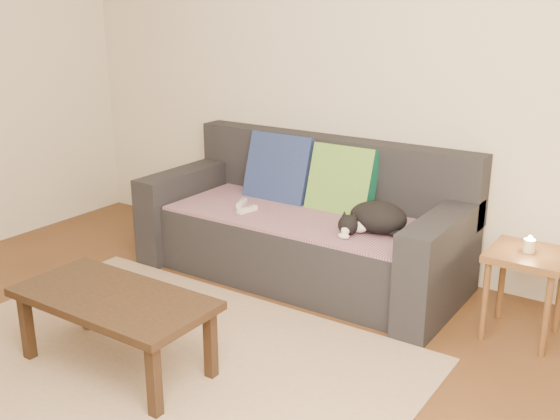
% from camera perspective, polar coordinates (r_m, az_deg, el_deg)
% --- Properties ---
extents(ground, '(4.50, 4.50, 0.00)m').
position_cam_1_polar(ground, '(3.33, -12.74, -14.25)').
color(ground, brown).
rests_on(ground, ground).
extents(back_wall, '(4.50, 0.04, 2.60)m').
position_cam_1_polar(back_wall, '(4.45, 5.34, 12.01)').
color(back_wall, beige).
rests_on(back_wall, ground).
extents(sofa, '(2.10, 0.94, 0.87)m').
position_cam_1_polar(sofa, '(4.30, 2.22, -1.69)').
color(sofa, '#232328').
rests_on(sofa, ground).
extents(throw_blanket, '(1.66, 0.74, 0.02)m').
position_cam_1_polar(throw_blanket, '(4.19, 1.57, -0.48)').
color(throw_blanket, '#412A4F').
rests_on(throw_blanket, sofa).
extents(cushion_navy, '(0.48, 0.26, 0.50)m').
position_cam_1_polar(cushion_navy, '(4.50, 0.01, 3.49)').
color(cushion_navy, '#0F2243').
rests_on(cushion_navy, throw_blanket).
extents(cushion_green, '(0.44, 0.23, 0.46)m').
position_cam_1_polar(cushion_green, '(4.26, 5.44, 2.58)').
color(cushion_green, '#0C523F').
rests_on(cushion_green, throw_blanket).
extents(cat, '(0.43, 0.40, 0.18)m').
position_cam_1_polar(cat, '(3.86, 8.32, -0.72)').
color(cat, black).
rests_on(cat, throw_blanket).
extents(wii_remote_a, '(0.09, 0.15, 0.03)m').
position_cam_1_polar(wii_remote_a, '(4.36, -3.35, 0.58)').
color(wii_remote_a, white).
rests_on(wii_remote_a, throw_blanket).
extents(wii_remote_b, '(0.06, 0.15, 0.03)m').
position_cam_1_polar(wii_remote_b, '(4.22, -2.86, 0.03)').
color(wii_remote_b, white).
rests_on(wii_remote_b, throw_blanket).
extents(side_table, '(0.39, 0.39, 0.49)m').
position_cam_1_polar(side_table, '(3.70, 20.67, -4.67)').
color(side_table, brown).
rests_on(side_table, ground).
extents(candle, '(0.06, 0.06, 0.09)m').
position_cam_1_polar(candle, '(3.65, 20.88, -2.89)').
color(candle, beige).
rests_on(candle, side_table).
extents(rug, '(2.50, 1.80, 0.01)m').
position_cam_1_polar(rug, '(3.41, -10.89, -13.13)').
color(rug, tan).
rests_on(rug, ground).
extents(coffee_table, '(1.00, 0.50, 0.40)m').
position_cam_1_polar(coffee_table, '(3.28, -14.28, -7.97)').
color(coffee_table, '#312313').
rests_on(coffee_table, rug).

